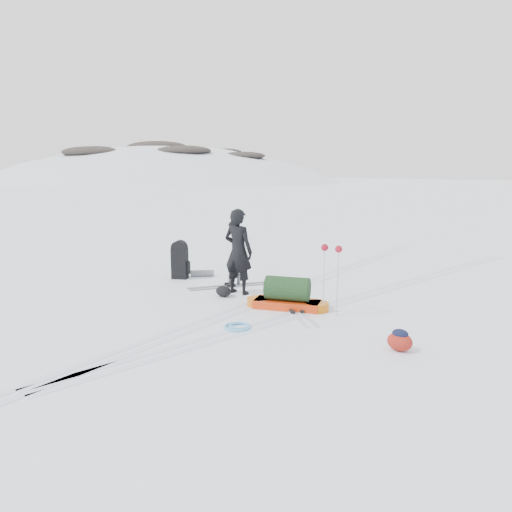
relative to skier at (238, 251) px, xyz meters
The scene contains 13 objects.
ground 1.34m from the skier, 31.22° to the right, with size 200.00×200.00×0.00m, color white.
ski_tracks 1.75m from the skier, 14.92° to the left, with size 3.38×17.97×0.01m.
skier is the anchor object (origin of this frame).
pulk_sled 1.69m from the skier, ahead, with size 1.71×1.07×0.63m.
expedition_rucksack 2.15m from the skier, behind, with size 0.76×1.00×0.96m.
ski_poles_black 0.81m from the skier, 141.77° to the left, with size 0.19×0.19×1.52m.
ski_poles_silver 2.40m from the skier, ahead, with size 0.43×0.14×1.34m.
touring_skis_grey 1.14m from the skier, 149.11° to the left, with size 1.24×1.84×0.07m.
touring_skis_white 2.12m from the skier, 12.85° to the right, with size 1.63×1.32×0.07m.
rope_coil 2.57m from the skier, 48.63° to the right, with size 0.53×0.53×0.06m.
small_daypack 4.39m from the skier, 13.86° to the right, with size 0.46×0.39×0.34m.
thermos_pair 1.10m from the skier, 139.41° to the left, with size 0.18×0.30×0.29m.
stuff_sack 0.92m from the skier, 99.24° to the right, with size 0.37×0.28×0.23m.
Camera 1 is at (6.30, -7.50, 2.77)m, focal length 35.00 mm.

